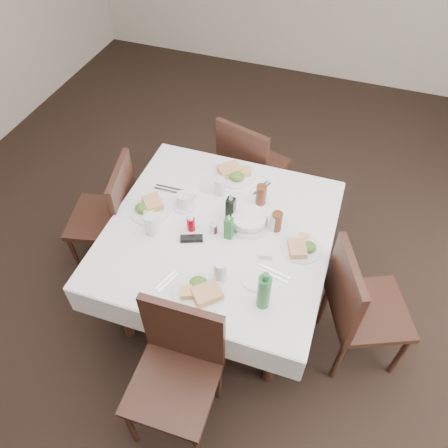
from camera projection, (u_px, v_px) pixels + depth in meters
name	position (u px, v px, depth m)	size (l,w,h in m)	color
ground_plane	(240.00, 306.00, 3.25)	(7.00, 7.00, 0.00)	black
room_shell	(251.00, 107.00, 1.97)	(6.04, 7.04, 2.80)	beige
dining_table	(219.00, 238.00, 2.80)	(1.41, 1.41, 0.76)	black
chair_north	(249.00, 164.00, 3.50)	(0.56, 0.56, 0.95)	black
chair_south	(178.00, 364.00, 2.37)	(0.47, 0.47, 0.97)	black
chair_east	(357.00, 304.00, 2.62)	(0.61, 0.61, 0.97)	black
chair_west	(112.00, 212.00, 3.14)	(0.54, 0.54, 0.95)	black
meal_north	(235.00, 173.00, 3.06)	(0.29, 0.29, 0.06)	white
meal_south	(200.00, 292.00, 2.41)	(0.29, 0.29, 0.06)	white
meal_east	(301.00, 247.00, 2.62)	(0.25, 0.25, 0.05)	white
meal_west	(149.00, 208.00, 2.84)	(0.27, 0.27, 0.06)	white
side_plate_a	(211.00, 185.00, 3.01)	(0.16, 0.16, 0.01)	white
side_plate_b	(255.00, 280.00, 2.48)	(0.16, 0.16, 0.01)	white
water_n	(220.00, 187.00, 2.91)	(0.07, 0.07, 0.13)	silver
water_s	(220.00, 270.00, 2.45)	(0.08, 0.08, 0.14)	silver
water_e	(275.00, 222.00, 2.70)	(0.06, 0.06, 0.12)	silver
water_w	(151.00, 224.00, 2.67)	(0.08, 0.08, 0.15)	silver
iced_tea_a	(261.00, 195.00, 2.85)	(0.07, 0.07, 0.15)	brown
iced_tea_b	(277.00, 221.00, 2.70)	(0.07, 0.07, 0.14)	brown
bread_basket	(249.00, 221.00, 2.74)	(0.24, 0.24, 0.08)	silver
oil_cruet_dark	(231.00, 208.00, 2.73)	(0.05, 0.05, 0.22)	black
oil_cruet_green	(229.00, 227.00, 2.64)	(0.05, 0.05, 0.20)	#24662B
ketchup_bottle	(191.00, 223.00, 2.71)	(0.05, 0.05, 0.11)	#B9000C
salt_shaker	(213.00, 228.00, 2.70)	(0.04, 0.04, 0.08)	white
pepper_shaker	(214.00, 228.00, 2.70)	(0.04, 0.04, 0.08)	#41271C
coffee_mug	(184.00, 201.00, 2.84)	(0.15, 0.15, 0.11)	white
sunglasses	(192.00, 239.00, 2.67)	(0.15, 0.09, 0.03)	black
green_bottle	(264.00, 291.00, 2.29)	(0.07, 0.07, 0.28)	#24662B
sugar_caddy	(265.00, 255.00, 2.58)	(0.09, 0.06, 0.04)	white
cutlery_n	(262.00, 189.00, 2.99)	(0.09, 0.17, 0.01)	silver
cutlery_s	(167.00, 282.00, 2.48)	(0.09, 0.16, 0.01)	silver
cutlery_e	(274.00, 273.00, 2.51)	(0.21, 0.09, 0.01)	silver
cutlery_w	(169.00, 190.00, 2.98)	(0.21, 0.06, 0.01)	silver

